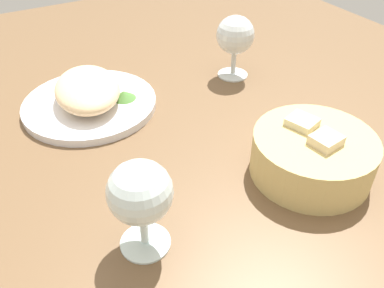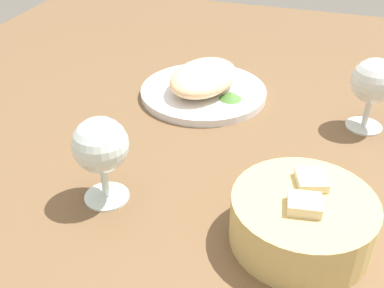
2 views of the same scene
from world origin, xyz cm
name	(u,v)px [view 1 (image 1 of 2)]	position (x,y,z in cm)	size (l,w,h in cm)	color
ground_plane	(162,131)	(0.00, 0.00, -1.00)	(140.00, 140.00, 2.00)	brown
plate	(90,104)	(-11.79, -8.47, 0.70)	(23.72, 23.72, 1.40)	white
omelette	(87,89)	(-11.79, -8.47, 3.79)	(16.31, 11.21, 4.78)	beige
lettuce_garnish	(124,95)	(-9.48, -2.68, 2.15)	(4.20, 4.20, 1.49)	#4B7F37
bread_basket	(312,155)	(21.02, 13.69, 3.28)	(17.31, 17.31, 7.65)	#D3B971
wine_glass_near	(140,196)	(21.08, -12.52, 8.18)	(7.42, 7.42, 12.39)	silver
wine_glass_far	(235,37)	(-9.15, 20.83, 8.18)	(7.42, 7.42, 12.37)	silver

